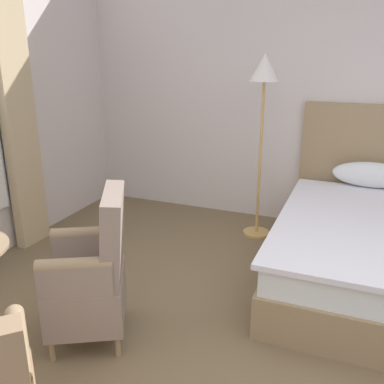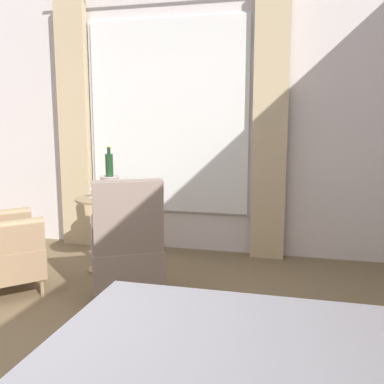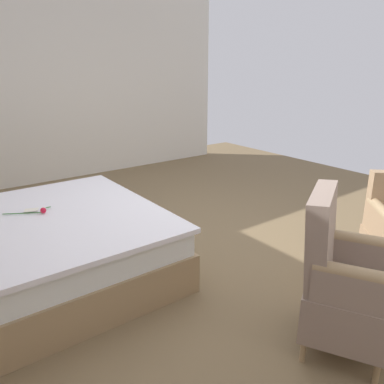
# 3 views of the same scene
# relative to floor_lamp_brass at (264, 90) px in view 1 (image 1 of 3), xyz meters

# --- Properties ---
(wall_headboard_side) EXTENTS (6.51, 0.12, 3.09)m
(wall_headboard_side) POSITION_rel_floor_lamp_brass_xyz_m (1.02, 0.60, 0.05)
(wall_headboard_side) COLOR silver
(wall_headboard_side) RESTS_ON ground
(floor_lamp_brass) EXTENTS (0.29, 0.29, 1.83)m
(floor_lamp_brass) POSITION_rel_floor_lamp_brass_xyz_m (0.00, 0.00, 0.00)
(floor_lamp_brass) COLOR tan
(floor_lamp_brass) RESTS_ON ground
(armchair_by_window) EXTENTS (0.71, 0.73, 1.03)m
(armchair_by_window) POSITION_rel_floor_lamp_brass_xyz_m (-0.62, -2.04, -1.04)
(armchair_by_window) COLOR #9C805B
(armchair_by_window) RESTS_ON ground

